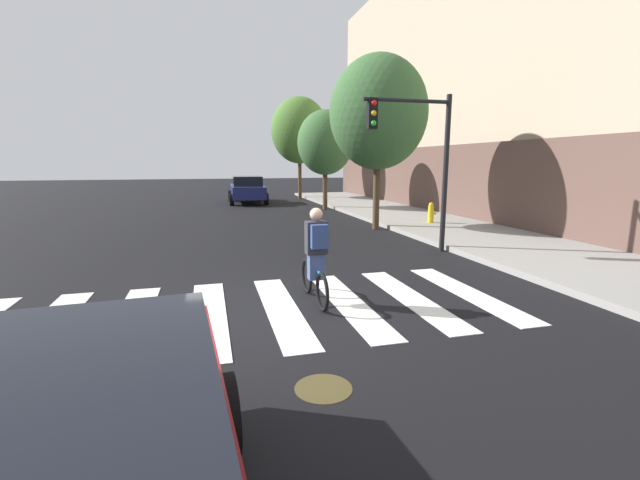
% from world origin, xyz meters
% --- Properties ---
extents(ground_plane, '(120.00, 120.00, 0.00)m').
position_xyz_m(ground_plane, '(0.00, 0.00, 0.00)').
color(ground_plane, black).
extents(crosswalk_stripes, '(8.87, 3.60, 0.01)m').
position_xyz_m(crosswalk_stripes, '(-0.38, 0.00, 0.01)').
color(crosswalk_stripes, silver).
rests_on(crosswalk_stripes, ground).
extents(manhole_cover, '(0.64, 0.64, 0.01)m').
position_xyz_m(manhole_cover, '(0.23, -2.65, 0.00)').
color(manhole_cover, '#473D1E').
rests_on(manhole_cover, ground).
extents(sedan_mid, '(2.30, 4.74, 1.62)m').
position_xyz_m(sedan_mid, '(1.43, 19.43, 0.84)').
color(sedan_mid, navy).
rests_on(sedan_mid, ground).
extents(cyclist, '(0.36, 1.71, 1.69)m').
position_xyz_m(cyclist, '(0.85, 0.14, 0.84)').
color(cyclist, black).
rests_on(cyclist, ground).
extents(traffic_light_near, '(2.47, 0.28, 4.20)m').
position_xyz_m(traffic_light_near, '(4.52, 3.57, 2.86)').
color(traffic_light_near, black).
rests_on(traffic_light_near, ground).
extents(fire_hydrant, '(0.33, 0.22, 0.78)m').
position_xyz_m(fire_hydrant, '(7.38, 7.81, 0.53)').
color(fire_hydrant, gold).
rests_on(fire_hydrant, sidewalk).
extents(street_tree_near, '(3.47, 3.47, 6.17)m').
position_xyz_m(street_tree_near, '(5.07, 7.74, 4.17)').
color(street_tree_near, '#4C3823').
rests_on(street_tree_near, ground).
extents(street_tree_mid, '(2.86, 2.86, 5.10)m').
position_xyz_m(street_tree_mid, '(5.06, 14.71, 3.44)').
color(street_tree_mid, '#4C3823').
rests_on(street_tree_mid, ground).
extents(street_tree_far, '(3.77, 3.77, 6.70)m').
position_xyz_m(street_tree_far, '(5.16, 21.49, 4.52)').
color(street_tree_far, '#4C3823').
rests_on(street_tree_far, ground).
extents(corner_building, '(18.52, 25.61, 12.77)m').
position_xyz_m(corner_building, '(18.83, 12.86, 6.34)').
color(corner_building, brown).
rests_on(corner_building, ground).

